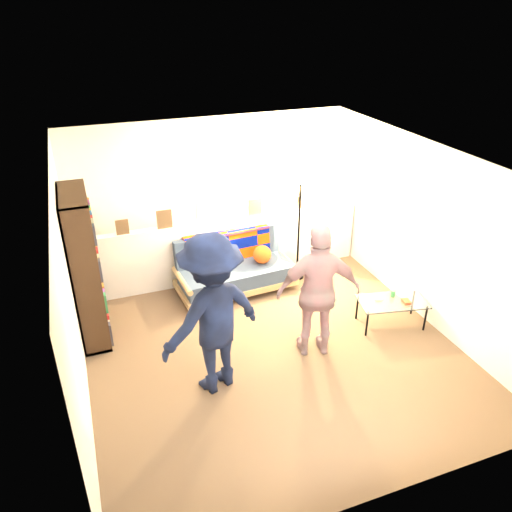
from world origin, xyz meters
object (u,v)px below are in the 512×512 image
Objects in this scene: bookshelf at (85,272)px; person_right at (319,292)px; futon_sofa at (235,268)px; person_left at (212,315)px; floor_lamp at (299,210)px; coffee_table at (393,302)px.

bookshelf is 2.92m from person_right.
person_left is at bearing -114.67° from futon_sofa.
bookshelf is 1.04× the size of person_left.
person_left is (-1.92, -1.95, -0.20)m from floor_lamp.
person_left is 1.36m from person_right.
bookshelf is at bearing 162.39° from coffee_table.
floor_lamp is 0.86× the size of person_left.
coffee_table is 1.95m from floor_lamp.
coffee_table is 0.52× the size of person_left.
coffee_table is 0.61× the size of floor_lamp.
bookshelf is at bearing -171.75° from floor_lamp.
floor_lamp reaches higher than coffee_table.
floor_lamp is at bearing 111.36° from coffee_table.
person_right reaches higher than coffee_table.
floor_lamp is at bearing 8.25° from bookshelf.
futon_sofa is at bearing -133.49° from person_left.
futon_sofa is at bearing 135.62° from coffee_table.
coffee_table is at bearing -158.52° from person_right.
bookshelf is at bearing -168.26° from futon_sofa.
person_left reaches higher than coffee_table.
person_left is at bearing -50.70° from bookshelf.
bookshelf is 1.15× the size of person_right.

